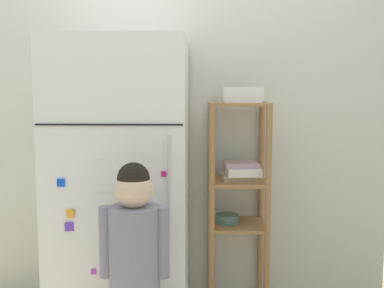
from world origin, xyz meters
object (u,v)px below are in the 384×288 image
at_px(pantry_shelf_unit, 238,187).
at_px(fruit_bin, 245,96).
at_px(refrigerator, 122,182).
at_px(child_standing, 134,248).

distance_m(pantry_shelf_unit, fruit_bin, 0.53).
bearing_deg(pantry_shelf_unit, refrigerator, -166.12).
xyz_separation_m(refrigerator, pantry_shelf_unit, (0.65, 0.16, -0.06)).
relative_size(refrigerator, child_standing, 1.61).
height_order(refrigerator, pantry_shelf_unit, refrigerator).
xyz_separation_m(child_standing, fruit_bin, (0.55, 0.70, 0.66)).
bearing_deg(fruit_bin, pantry_shelf_unit, -172.56).
xyz_separation_m(refrigerator, fruit_bin, (0.69, 0.17, 0.47)).
bearing_deg(fruit_bin, refrigerator, -166.45).
xyz_separation_m(refrigerator, child_standing, (0.14, -0.54, -0.19)).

